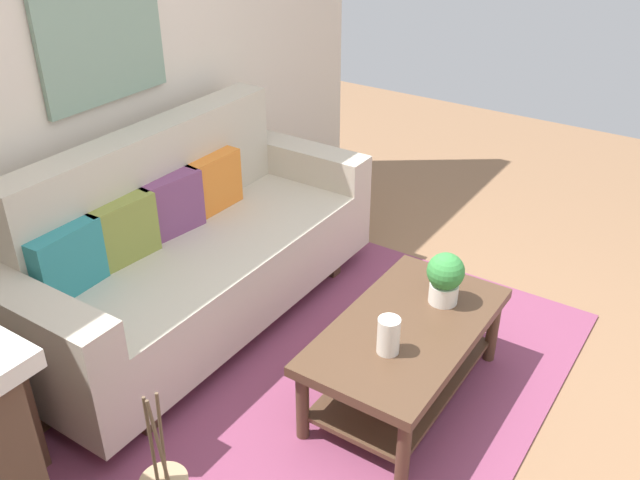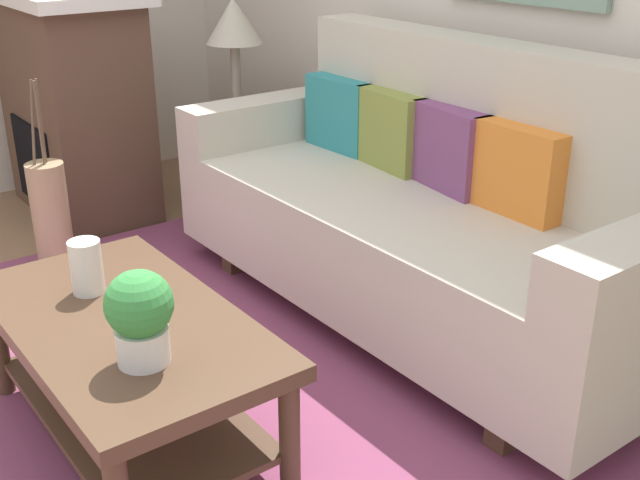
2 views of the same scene
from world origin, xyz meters
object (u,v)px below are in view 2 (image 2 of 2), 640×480
at_px(fireplace, 74,103).
at_px(potted_plant_tabletop, 140,314).
at_px(couch, 422,216).
at_px(coffee_table, 127,351).
at_px(table_lamp, 234,26).
at_px(throw_pillow_teal, 341,114).
at_px(tabletop_vase, 86,267).
at_px(throw_pillow_plum, 450,148).
at_px(floor_vase, 52,220).
at_px(side_table, 240,165).
at_px(throw_pillow_olive, 391,130).
at_px(throw_pillow_orange, 519,170).

bearing_deg(fireplace, potted_plant_tabletop, -17.07).
bearing_deg(couch, coffee_table, -87.24).
bearing_deg(potted_plant_tabletop, table_lamp, 141.97).
bearing_deg(couch, throw_pillow_teal, 169.42).
height_order(couch, tabletop_vase, couch).
relative_size(throw_pillow_plum, coffee_table, 0.33).
relative_size(couch, table_lamp, 3.82).
distance_m(throw_pillow_teal, fireplace, 1.51).
bearing_deg(floor_vase, tabletop_vase, -12.63).
bearing_deg(side_table, table_lamp, 0.00).
height_order(couch, table_lamp, table_lamp).
bearing_deg(potted_plant_tabletop, side_table, 141.97).
relative_size(throw_pillow_olive, throw_pillow_plum, 1.00).
distance_m(throw_pillow_olive, potted_plant_tabletop, 1.60).
distance_m(tabletop_vase, table_lamp, 1.85).
bearing_deg(throw_pillow_teal, tabletop_vase, -69.74).
bearing_deg(potted_plant_tabletop, tabletop_vase, 175.25).
distance_m(throw_pillow_olive, tabletop_vase, 1.43).
bearing_deg(coffee_table, table_lamp, 138.45).
relative_size(throw_pillow_olive, potted_plant_tabletop, 1.37).
bearing_deg(coffee_table, tabletop_vase, -176.13).
height_order(throw_pillow_teal, potted_plant_tabletop, throw_pillow_teal).
height_order(side_table, floor_vase, side_table).
bearing_deg(throw_pillow_orange, throw_pillow_plum, 180.00).
bearing_deg(table_lamp, tabletop_vase, -46.50).
xyz_separation_m(throw_pillow_orange, side_table, (-1.73, -0.11, -0.40)).
relative_size(throw_pillow_plum, tabletop_vase, 2.10).
xyz_separation_m(side_table, table_lamp, (0.00, 0.00, 0.71)).
height_order(potted_plant_tabletop, table_lamp, table_lamp).
bearing_deg(table_lamp, throw_pillow_plum, 4.51).
xyz_separation_m(throw_pillow_orange, coffee_table, (-0.28, -1.39, -0.37)).
height_order(table_lamp, fireplace, fireplace).
distance_m(throw_pillow_teal, table_lamp, 0.79).
xyz_separation_m(throw_pillow_olive, floor_vase, (-0.92, -1.16, -0.42)).
bearing_deg(table_lamp, throw_pillow_orange, 3.63).
relative_size(side_table, floor_vase, 1.07).
bearing_deg(fireplace, floor_vase, -30.10).
distance_m(throw_pillow_teal, throw_pillow_plum, 0.67).
bearing_deg(throw_pillow_orange, couch, -159.52).
bearing_deg(throw_pillow_olive, coffee_table, -74.04).
bearing_deg(tabletop_vase, couch, 83.10).
bearing_deg(floor_vase, throw_pillow_olive, 51.74).
bearing_deg(floor_vase, coffee_table, -9.99).
relative_size(tabletop_vase, table_lamp, 0.30).
bearing_deg(throw_pillow_plum, fireplace, -159.52).
height_order(throw_pillow_plum, side_table, throw_pillow_plum).
relative_size(throw_pillow_orange, floor_vase, 0.69).
bearing_deg(side_table, potted_plant_tabletop, -38.03).
relative_size(couch, throw_pillow_teal, 6.05).
bearing_deg(table_lamp, side_table, 0.00).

